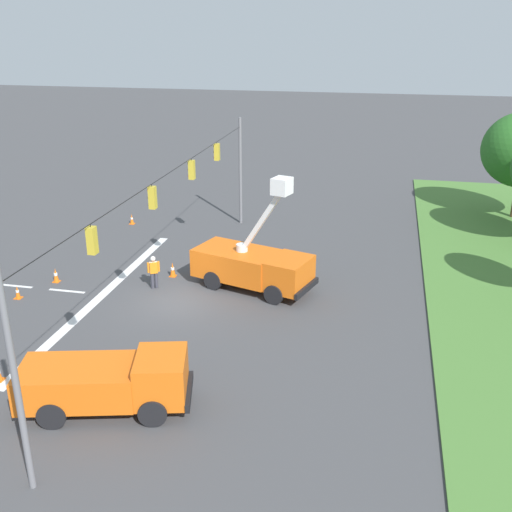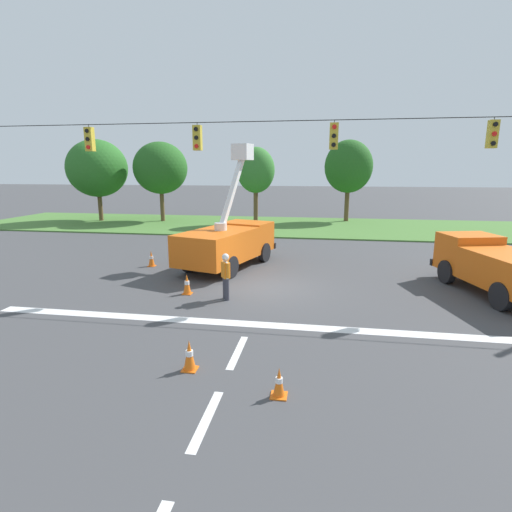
# 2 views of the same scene
# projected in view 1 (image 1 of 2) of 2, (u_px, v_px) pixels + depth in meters

# --- Properties ---
(ground_plane) EXTENTS (200.00, 200.00, 0.00)m
(ground_plane) POSITION_uv_depth(u_px,v_px,m) (179.00, 302.00, 29.65)
(ground_plane) COLOR #424244
(lane_markings) EXTENTS (17.60, 15.25, 0.01)m
(lane_markings) POSITION_uv_depth(u_px,v_px,m) (76.00, 292.00, 30.76)
(lane_markings) COLOR silver
(lane_markings) RESTS_ON ground
(signal_gantry) EXTENTS (26.20, 0.33, 7.20)m
(signal_gantry) POSITION_uv_depth(u_px,v_px,m) (174.00, 214.00, 27.98)
(signal_gantry) COLOR slate
(signal_gantry) RESTS_ON ground
(utility_truck_bucket_lift) EXTENTS (4.22, 6.69, 6.07)m
(utility_truck_bucket_lift) POSITION_uv_depth(u_px,v_px,m) (254.00, 264.00, 30.73)
(utility_truck_bucket_lift) COLOR orange
(utility_truck_bucket_lift) RESTS_ON ground
(utility_truck_support_near) EXTENTS (3.66, 6.33, 2.08)m
(utility_truck_support_near) POSITION_uv_depth(u_px,v_px,m) (108.00, 381.00, 21.01)
(utility_truck_support_near) COLOR orange
(utility_truck_support_near) RESTS_ON ground
(road_worker) EXTENTS (0.42, 0.57, 1.77)m
(road_worker) POSITION_uv_depth(u_px,v_px,m) (154.00, 270.00, 30.87)
(road_worker) COLOR #383842
(road_worker) RESTS_ON ground
(traffic_cone_foreground_right) EXTENTS (0.36, 0.36, 0.71)m
(traffic_cone_foreground_right) POSITION_uv_depth(u_px,v_px,m) (132.00, 219.00, 41.12)
(traffic_cone_foreground_right) COLOR orange
(traffic_cone_foreground_right) RESTS_ON ground
(traffic_cone_mid_left) EXTENTS (0.36, 0.36, 0.78)m
(traffic_cone_mid_left) POSITION_uv_depth(u_px,v_px,m) (56.00, 275.00, 31.82)
(traffic_cone_mid_left) COLOR orange
(traffic_cone_mid_left) RESTS_ON ground
(traffic_cone_mid_right) EXTENTS (0.36, 0.36, 0.80)m
(traffic_cone_mid_right) POSITION_uv_depth(u_px,v_px,m) (259.00, 254.00, 34.69)
(traffic_cone_mid_right) COLOR orange
(traffic_cone_mid_right) RESTS_ON ground
(traffic_cone_near_bucket) EXTENTS (0.36, 0.36, 0.81)m
(traffic_cone_near_bucket) POSITION_uv_depth(u_px,v_px,m) (173.00, 269.00, 32.52)
(traffic_cone_near_bucket) COLOR orange
(traffic_cone_near_bucket) RESTS_ON ground
(traffic_cone_lane_edge_a) EXTENTS (0.36, 0.36, 0.67)m
(traffic_cone_lane_edge_a) POSITION_uv_depth(u_px,v_px,m) (18.00, 292.00, 29.93)
(traffic_cone_lane_edge_a) COLOR orange
(traffic_cone_lane_edge_a) RESTS_ON ground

